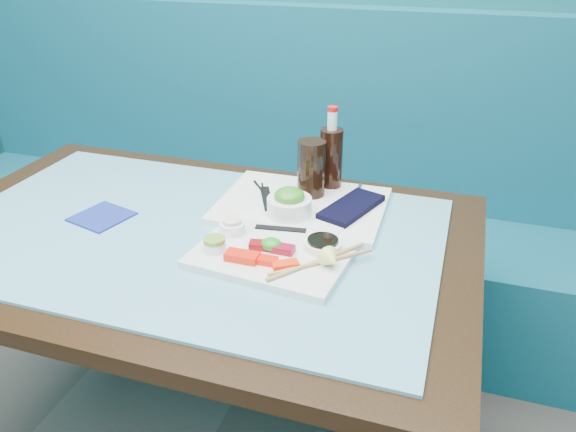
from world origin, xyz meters
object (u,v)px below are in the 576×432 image
(booth_bench, at_px, (292,218))
(blue_napkin, at_px, (102,217))
(dining_table, at_px, (192,262))
(cola_glass, at_px, (311,169))
(serving_tray, at_px, (302,205))
(cola_bottle_body, at_px, (331,161))
(seaweed_bowl, at_px, (289,206))
(sashimi_plate, at_px, (272,255))

(booth_bench, distance_m, blue_napkin, 0.96)
(dining_table, xyz_separation_m, cola_glass, (0.24, 0.26, 0.19))
(cola_glass, height_order, blue_napkin, cola_glass)
(booth_bench, xyz_separation_m, serving_tray, (0.23, -0.63, 0.39))
(booth_bench, bearing_deg, cola_bottle_body, -61.46)
(serving_tray, distance_m, seaweed_bowl, 0.08)
(seaweed_bowl, distance_m, blue_napkin, 0.49)
(cola_bottle_body, xyz_separation_m, blue_napkin, (-0.52, -0.34, -0.09))
(booth_bench, height_order, sashimi_plate, booth_bench)
(serving_tray, bearing_deg, dining_table, -138.94)
(serving_tray, bearing_deg, sashimi_plate, -88.89)
(sashimi_plate, bearing_deg, booth_bench, 110.60)
(serving_tray, height_order, cola_bottle_body, cola_bottle_body)
(serving_tray, bearing_deg, booth_bench, 108.76)
(seaweed_bowl, bearing_deg, sashimi_plate, -83.94)
(serving_tray, relative_size, blue_napkin, 3.36)
(sashimi_plate, xyz_separation_m, cola_bottle_body, (0.03, 0.40, 0.08))
(seaweed_bowl, distance_m, cola_bottle_body, 0.22)
(serving_tray, xyz_separation_m, blue_napkin, (-0.48, -0.21, -0.01))
(seaweed_bowl, bearing_deg, booth_bench, 107.15)
(booth_bench, xyz_separation_m, cola_glass, (0.24, -0.58, 0.48))
(blue_napkin, bearing_deg, cola_bottle_body, 33.54)
(sashimi_plate, bearing_deg, blue_napkin, 179.69)
(dining_table, bearing_deg, cola_bottle_body, 51.14)
(dining_table, bearing_deg, serving_tray, 42.14)
(cola_bottle_body, distance_m, blue_napkin, 0.63)
(cola_bottle_body, relative_size, blue_napkin, 1.40)
(cola_glass, distance_m, blue_napkin, 0.56)
(serving_tray, distance_m, blue_napkin, 0.52)
(booth_bench, distance_m, sashimi_plate, 1.01)
(sashimi_plate, xyz_separation_m, serving_tray, (-0.01, 0.26, -0.00))
(dining_table, height_order, cola_glass, cola_glass)
(booth_bench, relative_size, cola_bottle_body, 16.51)
(cola_bottle_body, bearing_deg, cola_glass, -114.04)
(dining_table, xyz_separation_m, blue_napkin, (-0.25, -0.01, 0.09))
(cola_glass, distance_m, cola_bottle_body, 0.08)
(dining_table, relative_size, cola_glass, 9.04)
(booth_bench, xyz_separation_m, cola_bottle_body, (0.27, -0.50, 0.47))
(blue_napkin, bearing_deg, cola_glass, 28.90)
(sashimi_plate, relative_size, cola_glass, 2.22)
(booth_bench, bearing_deg, serving_tray, -70.15)
(sashimi_plate, relative_size, seaweed_bowl, 3.01)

